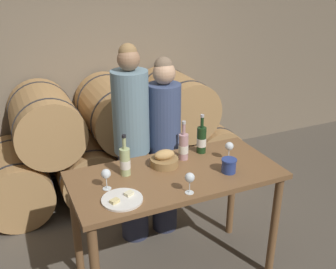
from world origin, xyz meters
The scene contains 14 objects.
stone_wall_back centered at (0.00, 2.13, 1.60)m, with size 10.00×0.12×3.20m.
barrel_stack centered at (0.00, 1.54, 0.58)m, with size 2.84×0.94×1.26m.
tasting_table centered at (0.00, 0.00, 0.82)m, with size 1.55×0.73×0.96m.
person_left centered at (-0.12, 0.63, 0.93)m, with size 0.31×0.31×1.80m.
person_right centered at (0.18, 0.63, 0.87)m, with size 0.29×0.29×1.67m.
wine_bottle_red centered at (0.33, 0.23, 1.07)m, with size 0.08×0.08×0.33m.
wine_bottle_white centered at (-0.35, 0.13, 1.06)m, with size 0.08×0.08×0.32m.
wine_bottle_rose centered at (0.15, 0.18, 1.06)m, with size 0.08×0.08×0.32m.
blue_crock centered at (0.36, -0.15, 1.01)m, with size 0.11×0.11×0.11m.
bread_basket centered at (-0.03, 0.14, 1.00)m, with size 0.21×0.21×0.13m.
cheese_plate centered at (-0.48, -0.19, 0.96)m, with size 0.27×0.27×0.04m.
wine_glass_far_left centered at (-0.53, -0.01, 1.07)m, with size 0.07×0.07×0.15m.
wine_glass_left centered at (-0.04, -0.28, 1.07)m, with size 0.07×0.07×0.15m.
wine_glass_center centered at (0.47, 0.03, 1.07)m, with size 0.07×0.07×0.15m.
Camera 1 is at (-1.09, -2.29, 2.36)m, focal length 42.00 mm.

